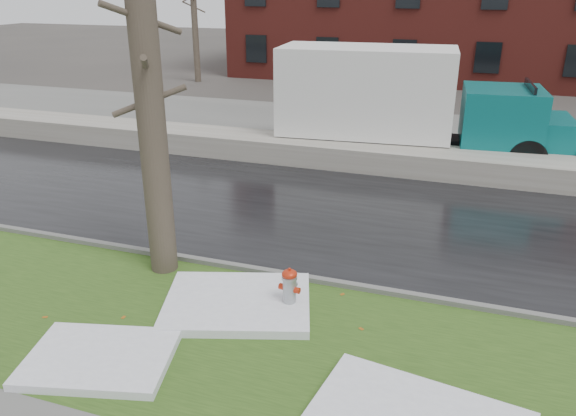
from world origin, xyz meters
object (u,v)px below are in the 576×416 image
(fire_hydrant, at_px, (290,288))
(tree, at_px, (150,105))
(box_truck, at_px, (400,101))
(worker, at_px, (336,111))

(fire_hydrant, bearing_deg, tree, 175.47)
(fire_hydrant, bearing_deg, box_truck, 96.17)
(tree, bearing_deg, box_truck, 71.14)
(worker, bearing_deg, box_truck, -153.77)
(tree, xyz_separation_m, worker, (1.39, 8.74, -1.82))
(fire_hydrant, relative_size, tree, 0.12)
(fire_hydrant, height_order, tree, tree)
(box_truck, distance_m, worker, 2.15)
(worker, bearing_deg, fire_hydrant, 100.02)
(tree, height_order, worker, tree)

